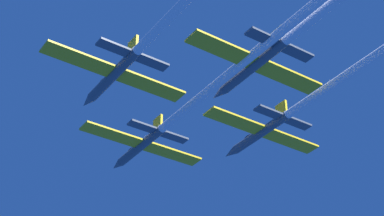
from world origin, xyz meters
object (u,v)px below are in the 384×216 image
object	(u,v)px
jet_lead	(190,106)
jet_left_wing	(184,3)
jet_slot	(327,7)
jet_right_wing	(342,78)

from	to	relation	value
jet_lead	jet_left_wing	xyz separation A→B (m)	(-10.42, -14.47, 0.26)
jet_lead	jet_slot	bearing A→B (deg)	-86.56
jet_lead	jet_left_wing	bearing A→B (deg)	-125.75
jet_right_wing	jet_left_wing	bearing A→B (deg)	-178.40
jet_lead	jet_right_wing	bearing A→B (deg)	-50.14
jet_left_wing	jet_right_wing	world-z (taller)	jet_right_wing
jet_lead	jet_right_wing	distance (m)	18.06
jet_left_wing	jet_right_wing	xyz separation A→B (m)	(21.99, 0.62, 0.27)
jet_lead	jet_right_wing	size ratio (longest dim) A/B	0.87
jet_lead	jet_slot	world-z (taller)	jet_lead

